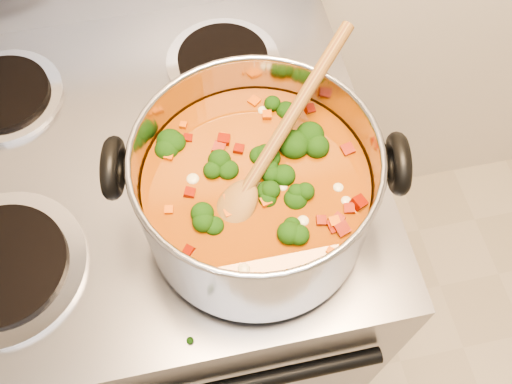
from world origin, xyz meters
TOP-DOWN VIEW (x-y plane):
  - electric_range at (-0.01, 1.16)m, footprint 0.74×0.67m
  - stockpot at (0.16, 1.01)m, footprint 0.36×0.29m
  - wooden_spoon at (0.18, 1.03)m, footprint 0.23×0.23m
  - cooktop_crumbs at (0.05, 0.87)m, footprint 0.16×0.06m

SIDE VIEW (x-z plane):
  - electric_range at x=-0.01m, z-range -0.07..1.01m
  - cooktop_crumbs at x=0.05m, z-range 0.92..0.93m
  - stockpot at x=0.16m, z-range 0.92..1.10m
  - wooden_spoon at x=0.18m, z-range 1.01..1.12m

